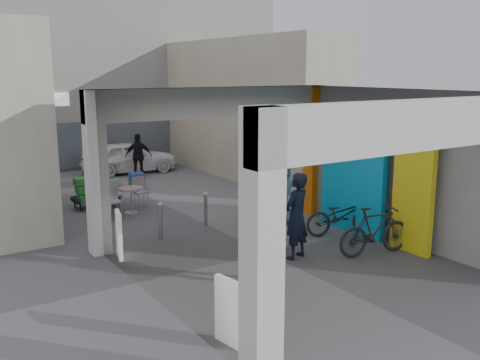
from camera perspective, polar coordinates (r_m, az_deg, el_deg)
ground at (r=11.69m, az=2.87°, el=-7.83°), size 90.00×90.00×0.00m
arcade_canopy at (r=10.83m, az=7.87°, el=3.09°), size 6.40×6.45×6.40m
far_building at (r=23.79m, az=-17.66°, el=11.36°), size 18.00×4.08×8.00m
plaza_bldg_right at (r=19.79m, az=0.71°, el=7.62°), size 2.00×9.00×5.00m
bollard_left at (r=12.69m, az=-8.48°, el=-4.38°), size 0.09×0.09×0.83m
bollard_center at (r=13.61m, az=-3.69°, el=-3.17°), size 0.09×0.09×0.84m
bollard_right at (r=14.42m, az=2.71°, el=-2.06°), size 0.09×0.09×0.96m
advert_board_near at (r=7.87m, az=-1.14°, el=-13.84°), size 0.17×0.56×1.00m
advert_board_far at (r=11.56m, az=-12.76°, el=-5.69°), size 0.22×0.55×1.00m
cafe_set at (r=15.29m, az=-12.25°, el=-2.19°), size 1.43×1.16×0.87m
produce_stand at (r=16.00m, az=-15.12°, el=-1.59°), size 1.31×0.71×0.86m
crate_stack at (r=18.04m, az=-10.96°, el=-0.11°), size 0.48×0.38×0.56m
border_collie at (r=11.92m, az=4.26°, el=-6.17°), size 0.23×0.46×0.63m
man_with_dog at (r=11.20m, az=6.04°, el=-3.84°), size 0.77×0.62×1.83m
man_back_turned at (r=9.87m, az=3.11°, el=-6.44°), size 0.94×0.81×1.66m
man_elderly at (r=13.71m, az=4.49°, el=-1.28°), size 0.96×0.82×1.67m
man_crates at (r=19.90m, az=-10.76°, el=2.54°), size 1.03×0.75×1.63m
bicycle_front at (r=13.06m, az=10.77°, el=-3.72°), size 1.93×1.12×0.96m
bicycle_rear at (r=11.81m, az=14.22°, el=-5.24°), size 1.84×0.81×1.07m
white_van at (r=21.00m, az=-11.76°, el=2.41°), size 3.69×1.74×1.22m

